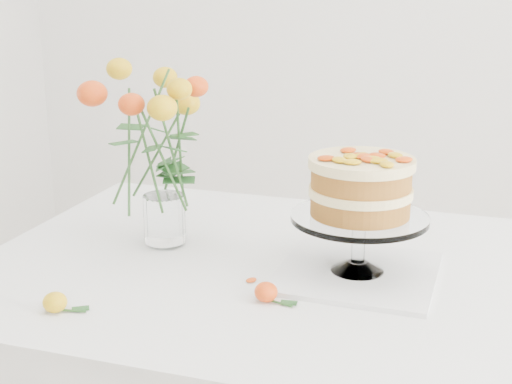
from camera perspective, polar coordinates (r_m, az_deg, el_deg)
table at (r=1.49m, az=5.30°, el=-9.11°), size 1.43×0.93×0.76m
napkin at (r=1.44m, az=8.08°, el=-6.41°), size 0.31×0.31×0.01m
cake_stand at (r=1.38m, az=8.36°, el=-0.05°), size 0.27×0.27×0.24m
rose_vase at (r=1.52m, az=-7.60°, el=5.28°), size 0.39×0.39×0.46m
loose_rose_near at (r=1.32m, az=-15.77°, el=-8.49°), size 0.08×0.04×0.04m
loose_rose_far at (r=1.31m, az=0.82°, el=-8.01°), size 0.08×0.04×0.04m
stray_petal_a at (r=1.40m, az=-0.38°, el=-7.07°), size 0.03×0.02×0.00m
stray_petal_b at (r=1.34m, az=3.19°, el=-8.25°), size 0.03×0.02×0.00m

